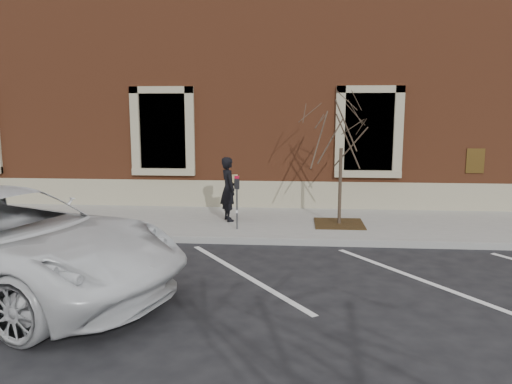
# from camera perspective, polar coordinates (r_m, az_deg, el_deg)

# --- Properties ---
(ground) EXTENTS (120.00, 120.00, 0.00)m
(ground) POSITION_cam_1_polar(r_m,az_deg,el_deg) (11.49, -0.25, -5.91)
(ground) COLOR #28282B
(ground) RESTS_ON ground
(sidewalk_near) EXTENTS (40.00, 3.50, 0.15)m
(sidewalk_near) POSITION_cam_1_polar(r_m,az_deg,el_deg) (13.17, 0.41, -3.59)
(sidewalk_near) COLOR #A9A69E
(sidewalk_near) RESTS_ON ground
(curb_near) EXTENTS (40.00, 0.12, 0.15)m
(curb_near) POSITION_cam_1_polar(r_m,az_deg,el_deg) (11.42, -0.27, -5.61)
(curb_near) COLOR #9E9E99
(curb_near) RESTS_ON ground
(parking_stripes) EXTENTS (28.00, 4.40, 0.01)m
(parking_stripes) POSITION_cam_1_polar(r_m,az_deg,el_deg) (9.40, -1.41, -9.43)
(parking_stripes) COLOR silver
(parking_stripes) RESTS_ON ground
(building_civic) EXTENTS (40.00, 8.62, 8.00)m
(building_civic) POSITION_cam_1_polar(r_m,az_deg,el_deg) (18.83, 1.82, 12.33)
(building_civic) COLOR brown
(building_civic) RESTS_ON ground
(man) EXTENTS (0.62, 0.72, 1.67)m
(man) POSITION_cam_1_polar(r_m,az_deg,el_deg) (13.02, -3.18, 0.34)
(man) COLOR black
(man) RESTS_ON sidewalk_near
(parking_meter) EXTENTS (0.12, 0.09, 1.31)m
(parking_meter) POSITION_cam_1_polar(r_m,az_deg,el_deg) (12.04, -2.20, -0.05)
(parking_meter) COLOR #595B60
(parking_meter) RESTS_ON sidewalk_near
(tree_grate) EXTENTS (1.23, 1.23, 0.03)m
(tree_grate) POSITION_cam_1_polar(r_m,az_deg,el_deg) (12.90, 9.47, -3.58)
(tree_grate) COLOR #432D15
(tree_grate) RESTS_ON sidewalk_near
(sapling) EXTENTS (2.11, 2.11, 3.52)m
(sapling) POSITION_cam_1_polar(r_m,az_deg,el_deg) (12.58, 9.77, 7.35)
(sapling) COLOR #49382C
(sapling) RESTS_ON sidewalk_near
(white_truck) EXTENTS (6.84, 4.67, 1.74)m
(white_truck) POSITION_cam_1_polar(r_m,az_deg,el_deg) (9.25, -27.08, -5.20)
(white_truck) COLOR white
(white_truck) RESTS_ON ground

